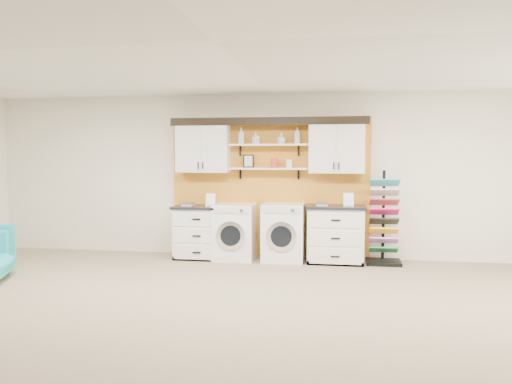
% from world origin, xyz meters
% --- Properties ---
extents(floor, '(10.00, 10.00, 0.00)m').
position_xyz_m(floor, '(0.00, 0.00, 0.00)').
color(floor, '#8B775D').
rests_on(floor, ground).
extents(ceiling, '(10.00, 10.00, 0.00)m').
position_xyz_m(ceiling, '(0.00, 0.00, 2.80)').
color(ceiling, white).
rests_on(ceiling, wall_back).
extents(wall_back, '(10.00, 0.00, 10.00)m').
position_xyz_m(wall_back, '(0.00, 4.00, 1.40)').
color(wall_back, beige).
rests_on(wall_back, floor).
extents(accent_panel, '(3.40, 0.07, 2.40)m').
position_xyz_m(accent_panel, '(0.00, 3.96, 1.20)').
color(accent_panel, '#C67C21').
rests_on(accent_panel, wall_back).
extents(upper_cabinet_left, '(0.90, 0.35, 0.84)m').
position_xyz_m(upper_cabinet_left, '(-1.13, 3.79, 1.88)').
color(upper_cabinet_left, white).
rests_on(upper_cabinet_left, wall_back).
extents(upper_cabinet_right, '(0.90, 0.35, 0.84)m').
position_xyz_m(upper_cabinet_right, '(1.13, 3.79, 1.88)').
color(upper_cabinet_right, white).
rests_on(upper_cabinet_right, wall_back).
extents(shelf_lower, '(1.32, 0.28, 0.03)m').
position_xyz_m(shelf_lower, '(0.00, 3.80, 1.53)').
color(shelf_lower, white).
rests_on(shelf_lower, wall_back).
extents(shelf_upper, '(1.32, 0.28, 0.03)m').
position_xyz_m(shelf_upper, '(0.00, 3.80, 1.93)').
color(shelf_upper, white).
rests_on(shelf_upper, wall_back).
extents(crown_molding, '(3.30, 0.41, 0.13)m').
position_xyz_m(crown_molding, '(0.00, 3.81, 2.33)').
color(crown_molding, black).
rests_on(crown_molding, wall_back).
extents(picture_frame, '(0.18, 0.02, 0.22)m').
position_xyz_m(picture_frame, '(-0.35, 3.85, 1.66)').
color(picture_frame, black).
rests_on(picture_frame, shelf_lower).
extents(canister_red, '(0.11, 0.11, 0.16)m').
position_xyz_m(canister_red, '(0.10, 3.80, 1.62)').
color(canister_red, red).
rests_on(canister_red, shelf_lower).
extents(canister_cream, '(0.10, 0.10, 0.14)m').
position_xyz_m(canister_cream, '(0.35, 3.80, 1.61)').
color(canister_cream, silver).
rests_on(canister_cream, shelf_lower).
extents(base_cabinet_left, '(0.92, 0.66, 0.90)m').
position_xyz_m(base_cabinet_left, '(-1.13, 3.64, 0.45)').
color(base_cabinet_left, white).
rests_on(base_cabinet_left, floor).
extents(base_cabinet_right, '(0.96, 0.66, 0.94)m').
position_xyz_m(base_cabinet_right, '(1.13, 3.64, 0.47)').
color(base_cabinet_right, white).
rests_on(base_cabinet_right, floor).
extents(washer, '(0.67, 0.71, 0.94)m').
position_xyz_m(washer, '(-0.55, 3.64, 0.47)').
color(washer, white).
rests_on(washer, floor).
extents(dryer, '(0.68, 0.71, 0.96)m').
position_xyz_m(dryer, '(0.28, 3.64, 0.48)').
color(dryer, white).
rests_on(dryer, floor).
extents(sample_rack, '(0.55, 0.46, 1.51)m').
position_xyz_m(sample_rack, '(1.90, 3.67, 0.50)').
color(sample_rack, black).
rests_on(sample_rack, floor).
extents(soap_bottle_a, '(0.12, 0.12, 0.28)m').
position_xyz_m(soap_bottle_a, '(-0.46, 3.80, 2.09)').
color(soap_bottle_a, silver).
rests_on(soap_bottle_a, shelf_upper).
extents(soap_bottle_b, '(0.13, 0.13, 0.20)m').
position_xyz_m(soap_bottle_b, '(-0.22, 3.80, 2.04)').
color(soap_bottle_b, silver).
rests_on(soap_bottle_b, shelf_upper).
extents(soap_bottle_c, '(0.15, 0.15, 0.18)m').
position_xyz_m(soap_bottle_c, '(0.22, 3.80, 2.04)').
color(soap_bottle_c, silver).
rests_on(soap_bottle_c, shelf_upper).
extents(soap_bottle_d, '(0.13, 0.13, 0.27)m').
position_xyz_m(soap_bottle_d, '(0.48, 3.80, 2.08)').
color(soap_bottle_d, silver).
rests_on(soap_bottle_d, shelf_upper).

